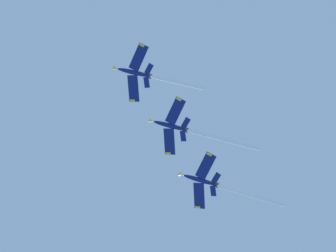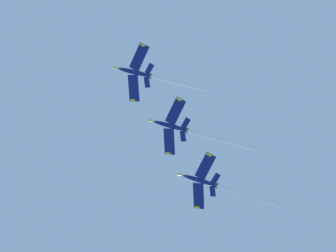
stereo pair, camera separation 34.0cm
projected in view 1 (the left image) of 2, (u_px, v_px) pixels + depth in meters
jet_lead at (146, 75)px, 162.04m from camera, size 26.53×21.51×11.04m
jet_second at (188, 131)px, 160.75m from camera, size 31.03×24.55×12.74m
jet_third at (217, 185)px, 160.11m from camera, size 29.21×23.42×13.13m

